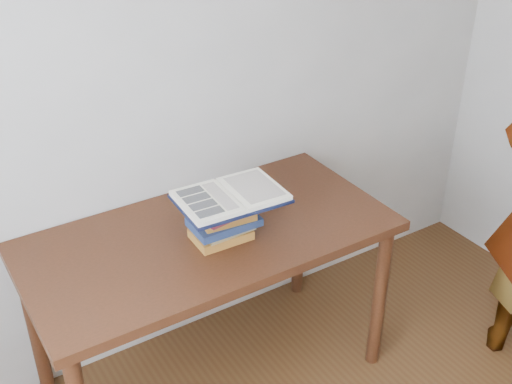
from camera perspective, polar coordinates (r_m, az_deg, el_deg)
desk at (r=2.58m, az=-4.13°, el=-5.38°), size 1.45×0.73×0.78m
book_stack at (r=2.43m, az=-2.87°, el=-2.37°), size 0.26×0.20×0.18m
open_book at (r=2.38m, az=-2.28°, el=-0.39°), size 0.40×0.29×0.03m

